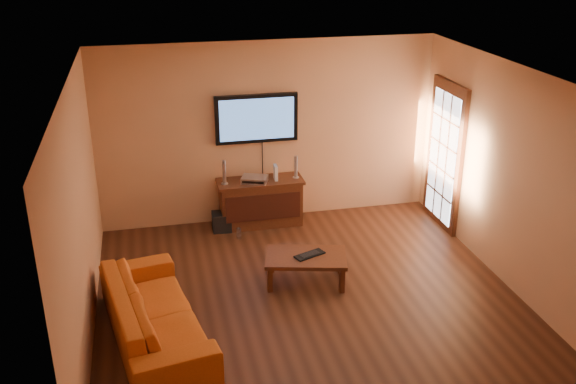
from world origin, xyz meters
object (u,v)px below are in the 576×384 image
object	(u,v)px
speaker_left	(224,173)
keyboard	(310,255)
speaker_right	(296,168)
av_receiver	(255,179)
game_console	(276,172)
bottle	(239,233)
media_console	(261,202)
sofa	(154,305)
television	(257,119)
subwoofer	(222,222)
coffee_table	(306,259)

from	to	relation	value
speaker_left	keyboard	world-z (taller)	speaker_left
speaker_right	av_receiver	xyz separation A→B (m)	(-0.63, -0.03, -0.11)
game_console	bottle	size ratio (longest dim) A/B	1.23
media_console	sofa	bearing A→B (deg)	-122.17
speaker_right	keyboard	xyz separation A→B (m)	(-0.25, -1.79, -0.48)
television	bottle	size ratio (longest dim) A/B	6.73
subwoofer	keyboard	distance (m)	1.95
bottle	keyboard	distance (m)	1.58
speaker_right	game_console	distance (m)	0.31
coffee_table	television	bearing A→B (deg)	96.73
speaker_left	av_receiver	size ratio (longest dim) A/B	0.97
television	coffee_table	xyz separation A→B (m)	(0.24, -2.01, -1.26)
av_receiver	keyboard	bearing A→B (deg)	-57.01
sofa	keyboard	bearing A→B (deg)	-77.65
coffee_table	speaker_left	size ratio (longest dim) A/B	3.11
game_console	bottle	xyz separation A→B (m)	(-0.63, -0.40, -0.73)
av_receiver	subwoofer	size ratio (longest dim) A/B	1.36
sofa	television	bearing A→B (deg)	-40.57
speaker_left	subwoofer	distance (m)	0.74
coffee_table	speaker_right	distance (m)	1.89
game_console	keyboard	world-z (taller)	game_console
speaker_right	keyboard	distance (m)	1.87
av_receiver	bottle	xyz separation A→B (m)	(-0.31, -0.37, -0.66)
media_console	av_receiver	xyz separation A→B (m)	(-0.09, -0.04, 0.39)
speaker_left	coffee_table	bearing A→B (deg)	-66.78
subwoofer	bottle	world-z (taller)	subwoofer
speaker_left	subwoofer	world-z (taller)	speaker_left
game_console	media_console	bearing A→B (deg)	178.04
coffee_table	game_console	bearing A→B (deg)	90.23
media_console	bottle	distance (m)	0.64
media_console	game_console	size ratio (longest dim) A/B	5.72
television	speaker_right	xyz separation A→B (m)	(0.54, -0.22, -0.72)
media_console	subwoofer	size ratio (longest dim) A/B	4.67
television	coffee_table	world-z (taller)	television
coffee_table	speaker_right	bearing A→B (deg)	80.48
television	speaker_left	world-z (taller)	television
av_receiver	coffee_table	bearing A→B (deg)	-58.44
sofa	keyboard	world-z (taller)	sofa
coffee_table	game_console	distance (m)	1.86
television	av_receiver	xyz separation A→B (m)	(-0.09, -0.25, -0.84)
sofa	speaker_right	size ratio (longest dim) A/B	6.40
media_console	coffee_table	size ratio (longest dim) A/B	1.14
coffee_table	keyboard	xyz separation A→B (m)	(0.05, -0.00, 0.06)
sofa	subwoofer	xyz separation A→B (m)	(1.04, 2.53, -0.29)
coffee_table	speaker_left	xyz separation A→B (m)	(-0.76, 1.78, 0.55)
game_console	subwoofer	xyz separation A→B (m)	(-0.83, -0.07, -0.68)
subwoofer	speaker_left	bearing A→B (deg)	41.10
television	keyboard	distance (m)	2.36
media_console	bottle	xyz separation A→B (m)	(-0.40, -0.42, -0.27)
media_console	speaker_left	size ratio (longest dim) A/B	3.53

